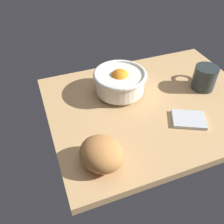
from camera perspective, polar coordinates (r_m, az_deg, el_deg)
ground_plane at (r=94.36cm, az=9.57°, el=1.57°), size 78.01×60.67×3.00cm
fruit_bowl at (r=93.10cm, az=1.85°, el=7.30°), size 20.13×20.13×10.50cm
bread_loaf at (r=69.59cm, az=-2.51°, el=-9.71°), size 16.46×17.09×8.60cm
napkin_folded at (r=88.32cm, az=17.47°, el=-1.66°), size 13.76×12.58×1.17cm
mug at (r=103.65cm, az=20.73°, el=7.60°), size 8.97×13.09×9.37cm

